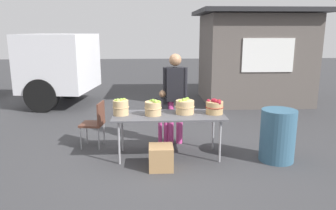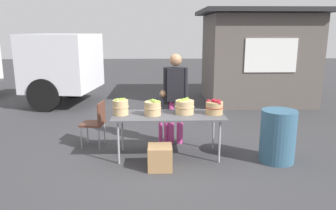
{
  "view_description": "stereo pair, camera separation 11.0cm",
  "coord_description": "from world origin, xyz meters",
  "px_view_note": "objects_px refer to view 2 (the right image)",
  "views": [
    {
      "loc": [
        -0.29,
        -5.34,
        2.15
      ],
      "look_at": [
        0.0,
        0.3,
        0.85
      ],
      "focal_mm": 34.77,
      "sensor_mm": 36.0,
      "label": 1
    },
    {
      "loc": [
        -0.18,
        -5.35,
        2.15
      ],
      "look_at": [
        0.0,
        0.3,
        0.85
      ],
      "focal_mm": 34.77,
      "sensor_mm": 36.0,
      "label": 2
    }
  ],
  "objects_px": {
    "apple_basket_green_1": "(153,108)",
    "produce_crate": "(160,157)",
    "apple_basket_green_0": "(121,107)",
    "apple_basket_red_0": "(214,107)",
    "vendor_adult": "(176,92)",
    "market_table": "(169,117)",
    "folding_chair": "(96,120)",
    "trash_barrel": "(278,136)",
    "child_customer": "(163,112)",
    "apple_basket_green_2": "(185,106)"
  },
  "relations": [
    {
      "from": "apple_basket_green_2",
      "to": "apple_basket_red_0",
      "type": "distance_m",
      "value": 0.51
    },
    {
      "from": "market_table",
      "to": "produce_crate",
      "type": "xyz_separation_m",
      "value": [
        -0.15,
        -0.53,
        -0.51
      ]
    },
    {
      "from": "folding_chair",
      "to": "apple_basket_green_2",
      "type": "bearing_deg",
      "value": 81.54
    },
    {
      "from": "apple_basket_green_2",
      "to": "folding_chair",
      "type": "height_order",
      "value": "apple_basket_green_2"
    },
    {
      "from": "trash_barrel",
      "to": "produce_crate",
      "type": "xyz_separation_m",
      "value": [
        -1.96,
        -0.25,
        -0.25
      ]
    },
    {
      "from": "child_customer",
      "to": "folding_chair",
      "type": "bearing_deg",
      "value": 8.27
    },
    {
      "from": "apple_basket_green_1",
      "to": "apple_basket_green_2",
      "type": "height_order",
      "value": "apple_basket_green_1"
    },
    {
      "from": "apple_basket_green_0",
      "to": "apple_basket_red_0",
      "type": "height_order",
      "value": "apple_basket_green_0"
    },
    {
      "from": "produce_crate",
      "to": "apple_basket_green_2",
      "type": "bearing_deg",
      "value": 53.93
    },
    {
      "from": "apple_basket_green_0",
      "to": "apple_basket_green_2",
      "type": "relative_size",
      "value": 0.87
    },
    {
      "from": "folding_chair",
      "to": "produce_crate",
      "type": "relative_size",
      "value": 2.26
    },
    {
      "from": "apple_basket_green_0",
      "to": "vendor_adult",
      "type": "xyz_separation_m",
      "value": [
        0.97,
        0.64,
        0.13
      ]
    },
    {
      "from": "vendor_adult",
      "to": "market_table",
      "type": "bearing_deg",
      "value": 81.04
    },
    {
      "from": "apple_basket_green_2",
      "to": "produce_crate",
      "type": "relative_size",
      "value": 0.88
    },
    {
      "from": "trash_barrel",
      "to": "apple_basket_green_1",
      "type": "bearing_deg",
      "value": 172.91
    },
    {
      "from": "vendor_adult",
      "to": "produce_crate",
      "type": "height_order",
      "value": "vendor_adult"
    },
    {
      "from": "market_table",
      "to": "trash_barrel",
      "type": "xyz_separation_m",
      "value": [
        1.8,
        -0.28,
        -0.27
      ]
    },
    {
      "from": "apple_basket_green_1",
      "to": "produce_crate",
      "type": "height_order",
      "value": "apple_basket_green_1"
    },
    {
      "from": "apple_basket_green_0",
      "to": "apple_basket_red_0",
      "type": "distance_m",
      "value": 1.6
    },
    {
      "from": "apple_basket_green_2",
      "to": "folding_chair",
      "type": "relative_size",
      "value": 0.39
    },
    {
      "from": "apple_basket_green_0",
      "to": "apple_basket_green_1",
      "type": "bearing_deg",
      "value": -5.44
    },
    {
      "from": "market_table",
      "to": "produce_crate",
      "type": "distance_m",
      "value": 0.75
    },
    {
      "from": "produce_crate",
      "to": "trash_barrel",
      "type": "bearing_deg",
      "value": 7.31
    },
    {
      "from": "apple_basket_red_0",
      "to": "folding_chair",
      "type": "bearing_deg",
      "value": 166.22
    },
    {
      "from": "market_table",
      "to": "apple_basket_green_2",
      "type": "height_order",
      "value": "apple_basket_green_2"
    },
    {
      "from": "child_customer",
      "to": "produce_crate",
      "type": "relative_size",
      "value": 2.76
    },
    {
      "from": "child_customer",
      "to": "market_table",
      "type": "bearing_deg",
      "value": 98.64
    },
    {
      "from": "apple_basket_red_0",
      "to": "vendor_adult",
      "type": "height_order",
      "value": "vendor_adult"
    },
    {
      "from": "apple_basket_green_1",
      "to": "apple_basket_red_0",
      "type": "distance_m",
      "value": 1.05
    },
    {
      "from": "trash_barrel",
      "to": "child_customer",
      "type": "bearing_deg",
      "value": 152.98
    },
    {
      "from": "market_table",
      "to": "child_customer",
      "type": "relative_size",
      "value": 1.81
    },
    {
      "from": "vendor_adult",
      "to": "trash_barrel",
      "type": "bearing_deg",
      "value": 153.9
    },
    {
      "from": "folding_chair",
      "to": "trash_barrel",
      "type": "xyz_separation_m",
      "value": [
        3.14,
        -0.82,
        -0.07
      ]
    },
    {
      "from": "folding_chair",
      "to": "market_table",
      "type": "bearing_deg",
      "value": 75.9
    },
    {
      "from": "folding_chair",
      "to": "trash_barrel",
      "type": "distance_m",
      "value": 3.25
    },
    {
      "from": "market_table",
      "to": "apple_basket_red_0",
      "type": "xyz_separation_m",
      "value": [
        0.79,
        0.02,
        0.17
      ]
    },
    {
      "from": "child_customer",
      "to": "trash_barrel",
      "type": "relative_size",
      "value": 1.19
    },
    {
      "from": "market_table",
      "to": "apple_basket_green_1",
      "type": "relative_size",
      "value": 6.46
    },
    {
      "from": "market_table",
      "to": "folding_chair",
      "type": "relative_size",
      "value": 2.21
    },
    {
      "from": "market_table",
      "to": "folding_chair",
      "type": "bearing_deg",
      "value": 157.83
    },
    {
      "from": "vendor_adult",
      "to": "produce_crate",
      "type": "relative_size",
      "value": 4.55
    },
    {
      "from": "apple_basket_green_1",
      "to": "folding_chair",
      "type": "relative_size",
      "value": 0.34
    },
    {
      "from": "apple_basket_green_1",
      "to": "apple_basket_red_0",
      "type": "xyz_separation_m",
      "value": [
        1.05,
        0.04,
        -0.0
      ]
    },
    {
      "from": "apple_basket_green_2",
      "to": "vendor_adult",
      "type": "bearing_deg",
      "value": 101.56
    },
    {
      "from": "market_table",
      "to": "apple_basket_red_0",
      "type": "height_order",
      "value": "apple_basket_red_0"
    },
    {
      "from": "apple_basket_red_0",
      "to": "child_customer",
      "type": "relative_size",
      "value": 0.3
    },
    {
      "from": "apple_basket_red_0",
      "to": "folding_chair",
      "type": "height_order",
      "value": "apple_basket_red_0"
    },
    {
      "from": "apple_basket_green_0",
      "to": "produce_crate",
      "type": "bearing_deg",
      "value": -40.31
    },
    {
      "from": "vendor_adult",
      "to": "apple_basket_green_2",
      "type": "bearing_deg",
      "value": 105.45
    },
    {
      "from": "apple_basket_green_2",
      "to": "child_customer",
      "type": "bearing_deg",
      "value": 120.08
    }
  ]
}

